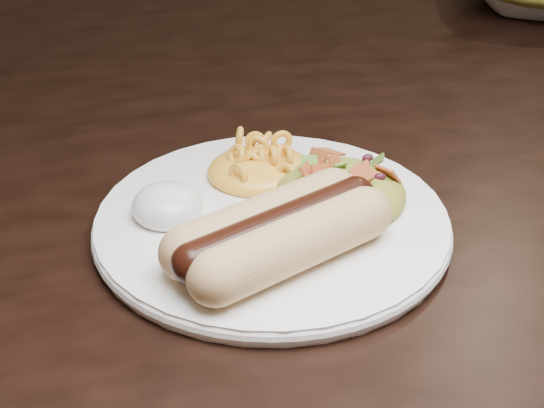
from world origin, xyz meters
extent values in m
cube|color=black|center=(0.00, 0.00, 0.73)|extent=(1.60, 0.90, 0.04)
cylinder|color=white|center=(-0.10, -0.18, 0.76)|extent=(0.30, 0.30, 0.01)
cylinder|color=#F2BA89|center=(-0.11, -0.24, 0.78)|extent=(0.13, 0.08, 0.04)
cylinder|color=#F2BA89|center=(-0.11, -0.21, 0.78)|extent=(0.13, 0.08, 0.04)
cylinder|color=#3B150C|center=(-0.11, -0.23, 0.79)|extent=(0.14, 0.08, 0.03)
ellipsoid|color=#FBAA48|center=(-0.09, -0.12, 0.78)|extent=(0.11, 0.10, 0.03)
ellipsoid|color=white|center=(-0.17, -0.16, 0.78)|extent=(0.06, 0.06, 0.03)
ellipsoid|color=orange|center=(-0.05, -0.17, 0.78)|extent=(0.10, 0.09, 0.04)
cube|color=white|center=(-0.15, -0.13, 0.75)|extent=(0.07, 0.15, 0.00)
camera|label=1|loc=(-0.23, -0.67, 1.09)|focal=55.00mm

